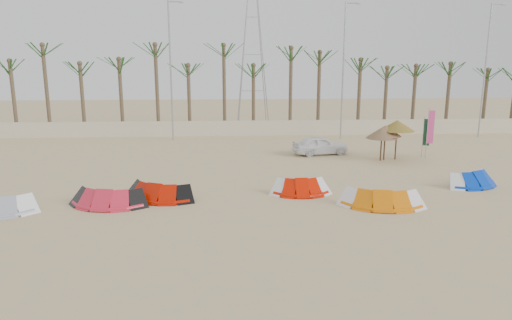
{
  "coord_description": "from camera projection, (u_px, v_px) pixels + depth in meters",
  "views": [
    {
      "loc": [
        -1.42,
        -17.49,
        6.46
      ],
      "look_at": [
        0.0,
        6.0,
        1.3
      ],
      "focal_mm": 32.0,
      "sensor_mm": 36.0,
      "label": 1
    }
  ],
  "objects": [
    {
      "name": "boundary_wall",
      "position": [
        245.0,
        128.0,
        39.83
      ],
      "size": [
        60.0,
        0.3,
        1.3
      ],
      "primitive_type": "cube",
      "color": "beige",
      "rests_on": "ground"
    },
    {
      "name": "parasol_mid",
      "position": [
        385.0,
        131.0,
        29.82
      ],
      "size": [
        2.09,
        2.09,
        2.3
      ],
      "color": "#4C331E",
      "rests_on": "ground"
    },
    {
      "name": "palm_line",
      "position": [
        252.0,
        60.0,
        40.09
      ],
      "size": [
        52.0,
        4.0,
        7.7
      ],
      "color": "brown",
      "rests_on": "ground"
    },
    {
      "name": "parasol_right",
      "position": [
        397.0,
        126.0,
        29.89
      ],
      "size": [
        2.29,
        2.29,
        2.63
      ],
      "color": "#4C331E",
      "rests_on": "ground"
    },
    {
      "name": "lamp_c",
      "position": [
        344.0,
        69.0,
        37.26
      ],
      "size": [
        1.25,
        0.14,
        11.0
      ],
      "color": "#A5A8AD",
      "rests_on": "ground"
    },
    {
      "name": "flag_pink",
      "position": [
        430.0,
        128.0,
        30.34
      ],
      "size": [
        0.45,
        0.06,
        3.4
      ],
      "color": "#A5A8AD",
      "rests_on": "ground"
    },
    {
      "name": "kite_red_left",
      "position": [
        109.0,
        195.0,
        20.86
      ],
      "size": [
        3.71,
        2.09,
        0.9
      ],
      "color": "red",
      "rests_on": "ground"
    },
    {
      "name": "kite_blue",
      "position": [
        471.0,
        177.0,
        24.1
      ],
      "size": [
        3.54,
        2.53,
        0.9
      ],
      "color": "#0535BE",
      "rests_on": "ground"
    },
    {
      "name": "lamp_d",
      "position": [
        486.0,
        69.0,
        37.97
      ],
      "size": [
        1.25,
        0.14,
        11.0
      ],
      "color": "#A5A8AD",
      "rests_on": "ground"
    },
    {
      "name": "kite_red_right",
      "position": [
        300.0,
        185.0,
        22.6
      ],
      "size": [
        2.91,
        1.55,
        0.9
      ],
      "color": "red",
      "rests_on": "ground"
    },
    {
      "name": "ground",
      "position": [
        265.0,
        223.0,
        18.52
      ],
      "size": [
        120.0,
        120.0,
        0.0
      ],
      "primitive_type": "plane",
      "color": "tan",
      "rests_on": "ground"
    },
    {
      "name": "car",
      "position": [
        320.0,
        145.0,
        31.84
      ],
      "size": [
        4.05,
        2.24,
        1.3
      ],
      "primitive_type": "imported",
      "rotation": [
        0.0,
        0.0,
        1.76
      ],
      "color": "white",
      "rests_on": "ground"
    },
    {
      "name": "kite_red_mid",
      "position": [
        159.0,
        189.0,
        21.82
      ],
      "size": [
        3.88,
        2.62,
        0.9
      ],
      "color": "#B51100",
      "rests_on": "ground"
    },
    {
      "name": "pylon",
      "position": [
        253.0,
        126.0,
        45.88
      ],
      "size": [
        3.0,
        3.0,
        14.0
      ],
      "primitive_type": null,
      "color": "#A5A8AD",
      "rests_on": "ground"
    },
    {
      "name": "parasol_left",
      "position": [
        382.0,
        133.0,
        29.6
      ],
      "size": [
        2.05,
        2.05,
        2.19
      ],
      "color": "#4C331E",
      "rests_on": "ground"
    },
    {
      "name": "flag_green",
      "position": [
        426.0,
        133.0,
        30.71
      ],
      "size": [
        0.44,
        0.16,
        2.77
      ],
      "color": "#A5A8AD",
      "rests_on": "ground"
    },
    {
      "name": "kite_orange",
      "position": [
        379.0,
        196.0,
        20.77
      ],
      "size": [
        3.9,
        2.24,
        0.9
      ],
      "color": "orange",
      "rests_on": "ground"
    },
    {
      "name": "lamp_b",
      "position": [
        171.0,
        69.0,
        36.43
      ],
      "size": [
        1.25,
        0.14,
        11.0
      ],
      "color": "#A5A8AD",
      "rests_on": "ground"
    }
  ]
}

